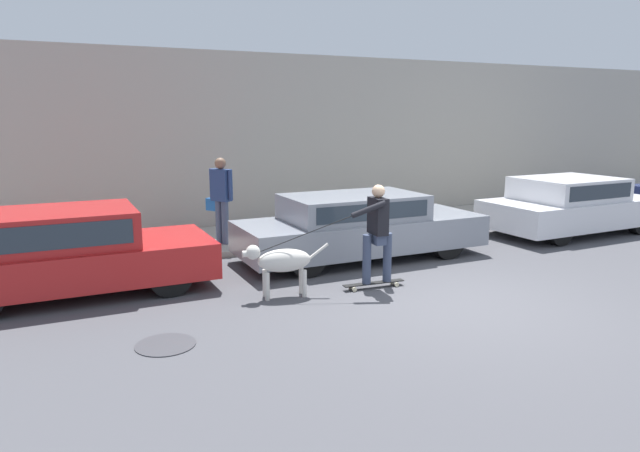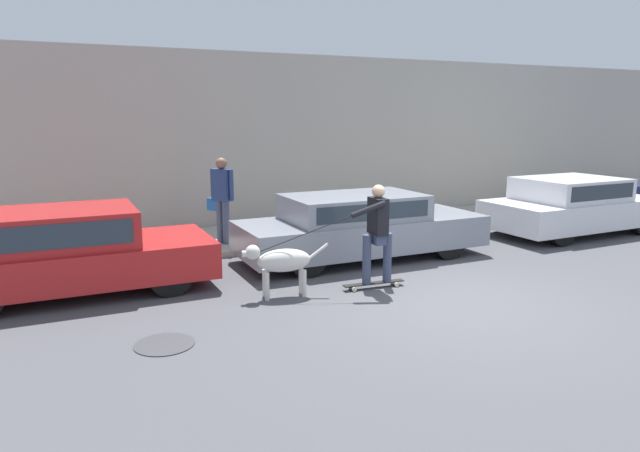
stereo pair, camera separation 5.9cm
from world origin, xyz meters
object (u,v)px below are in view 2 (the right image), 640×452
at_px(parked_car_1, 360,227).
at_px(dog, 281,261).
at_px(parked_car_2, 572,206).
at_px(pedestrian_with_bag, 222,196).
at_px(parked_car_0, 72,253).
at_px(skateboarder, 377,230).

xyz_separation_m(parked_car_1, dog, (-2.13, -1.49, -0.06)).
bearing_deg(dog, parked_car_2, -159.62).
height_order(parked_car_2, pedestrian_with_bag, pedestrian_with_bag).
relative_size(parked_car_1, dog, 3.59).
bearing_deg(parked_car_2, dog, -170.15).
bearing_deg(pedestrian_with_bag, parked_car_0, -179.77).
height_order(skateboarder, pedestrian_with_bag, pedestrian_with_bag).
bearing_deg(parked_car_2, parked_car_1, 178.64).
bearing_deg(pedestrian_with_bag, skateboarder, -100.51).
bearing_deg(parked_car_1, pedestrian_with_bag, 139.37).
relative_size(parked_car_0, parked_car_2, 0.96).
bearing_deg(pedestrian_with_bag, dog, -123.56).
xyz_separation_m(parked_car_1, pedestrian_with_bag, (-2.08, 1.80, 0.47)).
distance_m(parked_car_1, dog, 2.60).
xyz_separation_m(skateboarder, pedestrian_with_bag, (-1.43, 3.50, 0.16)).
bearing_deg(skateboarder, pedestrian_with_bag, -63.06).
distance_m(skateboarder, pedestrian_with_bag, 3.78).
distance_m(parked_car_0, parked_car_1, 4.86).
xyz_separation_m(parked_car_0, skateboarder, (4.21, -1.69, 0.29)).
bearing_deg(parked_car_0, pedestrian_with_bag, 32.78).
bearing_deg(parked_car_1, dog, -144.77).
bearing_deg(parked_car_0, skateboarder, -22.12).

